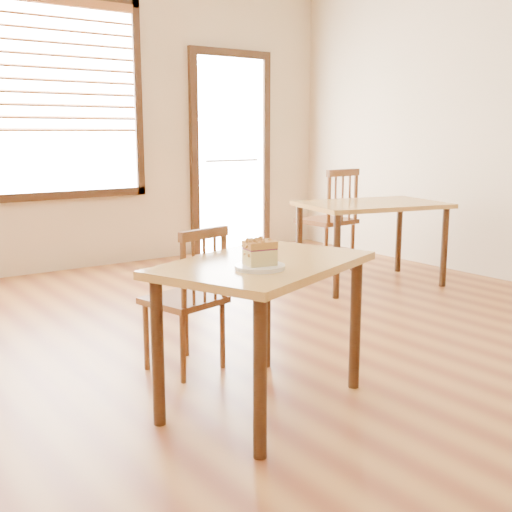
% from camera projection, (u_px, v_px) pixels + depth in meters
% --- Properties ---
extents(ground, '(8.00, 8.00, 0.00)m').
position_uv_depth(ground, '(289.00, 417.00, 3.14)').
color(ground, '#915D2A').
extents(room_shell, '(8.00, 8.00, 8.00)m').
position_uv_depth(room_shell, '(294.00, 24.00, 2.79)').
color(room_shell, beige).
rests_on(room_shell, ground).
extents(window_right, '(1.76, 0.10, 1.96)m').
position_uv_depth(window_right, '(57.00, 86.00, 6.13)').
color(window_right, white).
rests_on(window_right, room_shell).
extents(entry_door, '(1.08, 0.06, 2.29)m').
position_uv_depth(entry_door, '(231.00, 148.00, 7.40)').
color(entry_door, white).
rests_on(entry_door, ground).
extents(cafe_table_main, '(1.25, 1.04, 0.75)m').
position_uv_depth(cafe_table_main, '(263.00, 283.00, 3.16)').
color(cafe_table_main, tan).
rests_on(cafe_table_main, ground).
extents(cafe_chair_main, '(0.47, 0.47, 0.86)m').
position_uv_depth(cafe_chair_main, '(188.00, 298.00, 3.68)').
color(cafe_chair_main, brown).
rests_on(cafe_chair_main, ground).
extents(cafe_table_second, '(1.40, 1.09, 0.75)m').
position_uv_depth(cafe_table_second, '(372.00, 213.00, 5.78)').
color(cafe_table_second, tan).
rests_on(cafe_table_second, ground).
extents(cafe_chair_second, '(0.50, 0.50, 1.03)m').
position_uv_depth(cafe_chair_second, '(330.00, 219.00, 6.37)').
color(cafe_chair_second, brown).
rests_on(cafe_chair_second, ground).
extents(plate, '(0.23, 0.23, 0.02)m').
position_uv_depth(plate, '(260.00, 267.00, 2.95)').
color(plate, white).
rests_on(plate, cafe_table_main).
extents(cake_slice, '(0.15, 0.13, 0.13)m').
position_uv_depth(cake_slice, '(260.00, 252.00, 2.94)').
color(cake_slice, '#CCBB73').
rests_on(cake_slice, plate).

